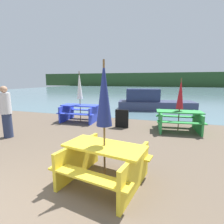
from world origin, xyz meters
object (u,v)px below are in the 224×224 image
at_px(boat, 152,102).
at_px(person, 6,112).
at_px(picnic_table_blue, 80,111).
at_px(picnic_table_yellow, 105,160).
at_px(signboard, 122,119).
at_px(umbrella_crimson, 180,94).
at_px(picnic_table_green, 179,119).
at_px(umbrella_navy, 104,94).
at_px(umbrella_white, 79,86).

height_order(boat, person, person).
bearing_deg(boat, picnic_table_blue, -135.62).
bearing_deg(picnic_table_blue, picnic_table_yellow, -56.71).
height_order(picnic_table_yellow, signboard, signboard).
bearing_deg(person, umbrella_crimson, 25.69).
bearing_deg(umbrella_crimson, picnic_table_yellow, -109.73).
bearing_deg(boat, picnic_table_green, -83.71).
height_order(picnic_table_yellow, picnic_table_green, picnic_table_green).
bearing_deg(picnic_table_blue, person, -112.35).
xyz_separation_m(umbrella_navy, umbrella_white, (-2.90, 4.42, -0.01)).
distance_m(picnic_table_blue, person, 3.21).
relative_size(picnic_table_green, signboard, 2.42).
xyz_separation_m(umbrella_white, boat, (2.95, 4.33, -1.20)).
relative_size(umbrella_white, signboard, 3.13).
relative_size(picnic_table_green, umbrella_white, 0.77).
distance_m(umbrella_navy, boat, 8.83).
distance_m(umbrella_navy, umbrella_crimson, 4.45).
distance_m(picnic_table_yellow, person, 4.39).
distance_m(umbrella_crimson, person, 6.25).
bearing_deg(signboard, umbrella_crimson, 7.10).
distance_m(umbrella_white, signboard, 2.61).
bearing_deg(picnic_table_blue, boat, 55.77).
bearing_deg(signboard, picnic_table_yellow, -79.71).
xyz_separation_m(picnic_table_green, boat, (-1.46, 4.57, 0.03)).
bearing_deg(boat, umbrella_navy, -101.67).
bearing_deg(person, boat, 60.25).
bearing_deg(umbrella_navy, picnic_table_green, 70.27).
distance_m(picnic_table_blue, signboard, 2.26).
distance_m(picnic_table_green, person, 6.24).
bearing_deg(picnic_table_green, umbrella_crimson, -90.00).
distance_m(boat, signboard, 4.91).
xyz_separation_m(boat, signboard, (-0.75, -4.85, -0.12)).
relative_size(picnic_table_blue, umbrella_crimson, 0.90).
xyz_separation_m(picnic_table_blue, boat, (2.95, 4.33, 0.02)).
bearing_deg(person, umbrella_navy, -19.80).
xyz_separation_m(umbrella_crimson, boat, (-1.46, 4.57, -0.93)).
distance_m(boat, person, 8.38).
bearing_deg(umbrella_crimson, picnic_table_green, 90.00).
bearing_deg(boat, picnic_table_yellow, -101.67).
bearing_deg(picnic_table_yellow, picnic_table_blue, 123.29).
relative_size(umbrella_white, person, 1.33).
xyz_separation_m(umbrella_navy, boat, (0.04, 8.75, -1.21)).
height_order(picnic_table_blue, umbrella_white, umbrella_white).
bearing_deg(umbrella_navy, umbrella_white, 123.29).
relative_size(umbrella_white, boat, 0.47).
distance_m(picnic_table_yellow, boat, 8.75).
distance_m(picnic_table_yellow, picnic_table_blue, 5.29).
distance_m(picnic_table_green, boat, 4.80).
height_order(picnic_table_green, umbrella_navy, umbrella_navy).
bearing_deg(person, picnic_table_green, 25.69).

